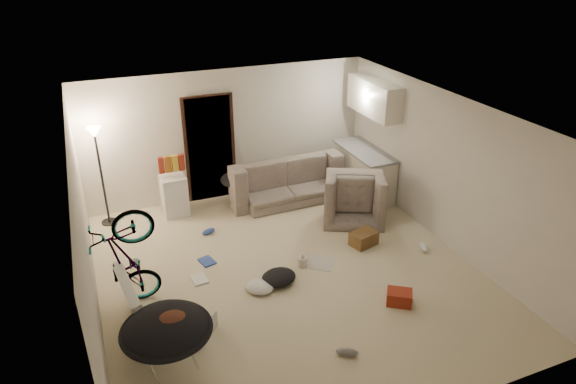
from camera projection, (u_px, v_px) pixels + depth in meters
name	position (u px, v px, depth m)	size (l,w,h in m)	color
floor	(288.00, 273.00, 7.88)	(5.50, 6.00, 0.02)	beige
ceiling	(288.00, 115.00, 6.77)	(5.50, 6.00, 0.02)	white
wall_back	(229.00, 134.00, 9.83)	(5.50, 0.02, 2.50)	silver
wall_front	(410.00, 334.00, 4.83)	(5.50, 0.02, 2.50)	silver
wall_left	(84.00, 238.00, 6.39)	(0.02, 6.00, 2.50)	silver
wall_right	(446.00, 170.00, 8.27)	(0.02, 6.00, 2.50)	silver
doorway	(210.00, 149.00, 9.76)	(0.85, 0.10, 2.04)	black
door_trim	(210.00, 149.00, 9.73)	(0.97, 0.04, 2.10)	black
floor_lamp	(98.00, 155.00, 8.69)	(0.28, 0.28, 1.81)	black
kitchen_counter	(363.00, 173.00, 10.18)	(0.60, 1.50, 0.88)	beige
counter_top	(365.00, 151.00, 9.97)	(0.64, 1.54, 0.04)	gray
kitchen_uppers	(374.00, 98.00, 9.55)	(0.38, 1.40, 0.65)	beige
sofa	(282.00, 182.00, 10.07)	(2.23, 0.87, 0.65)	#3A423A
armchair	(353.00, 197.00, 9.41)	(1.07, 0.93, 0.69)	#3A423A
bicycle	(130.00, 281.00, 6.98)	(0.55, 1.58, 0.83)	black
book_asset	(210.00, 333.00, 6.63)	(0.18, 0.25, 0.02)	maroon
mini_fridge	(174.00, 195.00, 9.42)	(0.44, 0.44, 0.75)	white
snack_box_0	(161.00, 165.00, 9.08)	(0.10, 0.07, 0.30)	maroon
snack_box_1	(168.00, 164.00, 9.12)	(0.10, 0.07, 0.30)	#BE6317
snack_box_2	(175.00, 163.00, 9.16)	(0.10, 0.07, 0.30)	yellow
snack_box_3	(181.00, 162.00, 9.21)	(0.10, 0.07, 0.30)	maroon
saucer_chair	(167.00, 336.00, 5.95)	(1.07, 1.07, 0.76)	silver
hoodie	(170.00, 323.00, 5.85)	(0.48, 0.40, 0.22)	#4D271A
sofa_drape	(235.00, 179.00, 9.65)	(0.56, 0.46, 0.28)	black
tv_box	(135.00, 303.00, 6.64)	(0.13, 1.10, 0.72)	silver
drink_case_a	(364.00, 238.00, 8.54)	(0.42, 0.30, 0.24)	brown
drink_case_b	(399.00, 297.00, 7.16)	(0.34, 0.25, 0.20)	maroon
juicer	(302.00, 261.00, 7.99)	(0.15, 0.15, 0.22)	beige
newspaper	(317.00, 262.00, 8.11)	(0.41, 0.53, 0.01)	beige
book_blue	(207.00, 261.00, 8.12)	(0.20, 0.28, 0.03)	#2F4BAA
book_white	(199.00, 279.00, 7.69)	(0.22, 0.28, 0.03)	silver
shoe_0	(208.00, 231.00, 8.89)	(0.26, 0.10, 0.10)	#2F4BAA
shoe_1	(278.00, 208.00, 9.68)	(0.27, 0.11, 0.10)	slate
shoe_2	(200.00, 343.00, 6.42)	(0.26, 0.11, 0.10)	#2F4BAA
shoe_3	(347.00, 352.00, 6.28)	(0.28, 0.11, 0.10)	slate
shoe_4	(424.00, 247.00, 8.43)	(0.28, 0.11, 0.10)	white
clothes_lump_a	(279.00, 277.00, 7.61)	(0.54, 0.46, 0.17)	black
clothes_lump_b	(249.00, 199.00, 9.96)	(0.47, 0.41, 0.14)	black
clothes_lump_c	(260.00, 287.00, 7.44)	(0.41, 0.36, 0.13)	silver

